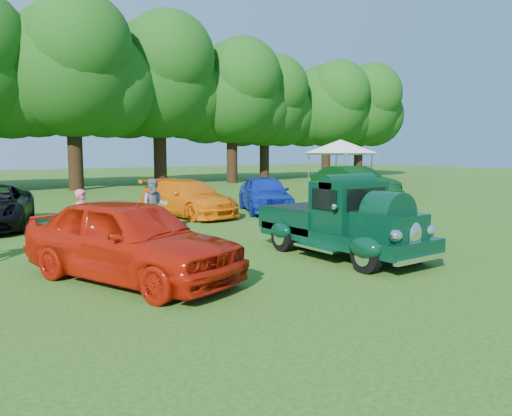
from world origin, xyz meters
TOP-DOWN VIEW (x-y plane):
  - ground at (0.00, 0.00)m, footprint 120.00×120.00m
  - hero_pickup at (1.53, -0.48)m, footprint 2.15×4.63m
  - red_convertible at (-3.47, 0.24)m, footprint 3.50×5.17m
  - back_car_orange at (1.91, 8.15)m, footprint 2.50×4.98m
  - back_car_blue at (5.09, 7.48)m, footprint 3.46×4.72m
  - back_car_green at (11.83, 8.95)m, footprint 2.22×5.30m
  - spectator_pink at (-3.35, 3.76)m, footprint 0.68×0.64m
  - spectator_grey at (-0.71, 5.35)m, footprint 1.00×0.92m
  - canopy_tent at (13.61, 11.74)m, footprint 4.71×4.71m

SIDE VIEW (x-z plane):
  - ground at x=0.00m, z-range 0.00..0.00m
  - back_car_orange at x=1.91m, z-range 0.00..1.39m
  - back_car_blue at x=5.09m, z-range 0.00..1.50m
  - spectator_pink at x=-3.35m, z-range 0.00..1.56m
  - hero_pickup at x=1.53m, z-range -0.12..1.69m
  - red_convertible at x=-3.47m, z-range 0.00..1.63m
  - spectator_grey at x=-0.71m, z-range 0.00..1.66m
  - back_car_green at x=11.83m, z-range 0.00..1.70m
  - canopy_tent at x=13.61m, z-range 1.15..4.27m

